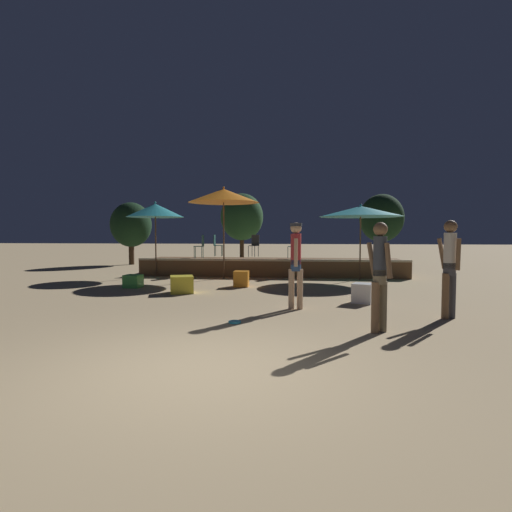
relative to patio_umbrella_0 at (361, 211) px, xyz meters
The scene contains 20 objects.
ground_plane 10.74m from the patio_umbrella_0, 108.28° to the right, with size 120.00×120.00×0.00m, color tan.
wooden_deck 4.12m from the patio_umbrella_0, 156.15° to the left, with size 10.19×2.43×0.69m.
patio_umbrella_0 is the anchor object (origin of this frame).
patio_umbrella_1 4.94m from the patio_umbrella_0, behind, with size 2.58×2.58×3.34m.
patio_umbrella_2 7.61m from the patio_umbrella_0, behind, with size 2.16×2.16×2.86m.
cube_seat_0 8.06m from the patio_umbrella_0, 157.70° to the right, with size 0.49×0.49×0.39m.
cube_seat_1 6.96m from the patio_umbrella_0, 144.19° to the right, with size 0.78×0.78×0.47m.
cube_seat_2 5.08m from the patio_umbrella_0, 148.69° to the right, with size 0.45×0.45×0.48m.
cube_seat_3 5.42m from the patio_umbrella_0, 97.14° to the right, with size 0.59×0.59×0.46m.
person_0 6.43m from the patio_umbrella_0, 110.41° to the right, with size 0.31×0.51×1.88m.
person_1 6.72m from the patio_umbrella_0, 83.47° to the right, with size 0.34×0.49×1.89m.
person_2 7.97m from the patio_umbrella_0, 95.79° to the right, with size 0.38×0.49×1.82m.
bistro_chair_0 2.76m from the patio_umbrella_0, 158.45° to the left, with size 0.46×0.46×0.90m.
bistro_chair_1 6.17m from the patio_umbrella_0, behind, with size 0.45×0.45×0.90m.
bistro_chair_2 6.13m from the patio_umbrella_0, 160.21° to the left, with size 0.40×0.40×0.90m.
bistro_chair_3 4.62m from the patio_umbrella_0, 154.40° to the left, with size 0.45×0.45×0.90m.
frisbee_disc 8.43m from the patio_umbrella_0, 114.01° to the right, with size 0.23×0.23×0.03m.
background_tree_0 9.62m from the patio_umbrella_0, 74.90° to the left, with size 2.51×2.51×3.93m.
background_tree_1 12.94m from the patio_umbrella_0, 117.58° to the left, with size 2.79×2.79×4.28m.
background_tree_2 12.53m from the patio_umbrella_0, 152.35° to the left, with size 2.14×2.14×3.30m.
Camera 1 is at (1.22, -4.58, 1.63)m, focal length 28.00 mm.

